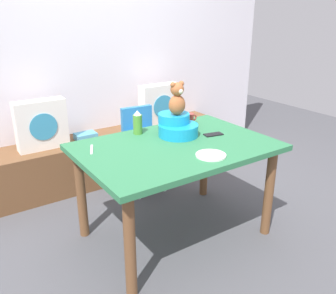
{
  "coord_description": "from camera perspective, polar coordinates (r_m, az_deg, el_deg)",
  "views": [
    {
      "loc": [
        -1.38,
        -1.95,
        1.64
      ],
      "look_at": [
        0.0,
        0.1,
        0.69
      ],
      "focal_mm": 38.66,
      "sensor_mm": 36.0,
      "label": 1
    }
  ],
  "objects": [
    {
      "name": "dinner_plate_near",
      "position": [
        2.38,
        6.77,
        -1.3
      ],
      "size": [
        0.2,
        0.2,
        0.01
      ],
      "primitive_type": "cylinder",
      "color": "white",
      "rests_on": "dining_table"
    },
    {
      "name": "ketchup_bottle",
      "position": [
        2.77,
        -4.81,
        3.81
      ],
      "size": [
        0.07,
        0.07,
        0.18
      ],
      "color": "#4C8C33",
      "rests_on": "dining_table"
    },
    {
      "name": "highchair",
      "position": [
        3.35,
        -3.98,
        1.42
      ],
      "size": [
        0.34,
        0.47,
        0.79
      ],
      "color": "#2672B2",
      "rests_on": "ground_plane"
    },
    {
      "name": "book_stack",
      "position": [
        3.58,
        -12.85,
        1.7
      ],
      "size": [
        0.2,
        0.14,
        0.06
      ],
      "primitive_type": "cube",
      "color": "#4E9EC2",
      "rests_on": "window_bench"
    },
    {
      "name": "cell_phone",
      "position": [
        2.78,
        7.16,
        1.98
      ],
      "size": [
        0.15,
        0.1,
        0.01
      ],
      "primitive_type": "cube",
      "rotation": [
        0.0,
        0.0,
        1.38
      ],
      "color": "black",
      "rests_on": "dining_table"
    },
    {
      "name": "coffee_mug",
      "position": [
        3.0,
        3.36,
        4.42
      ],
      "size": [
        0.12,
        0.08,
        0.09
      ],
      "color": "#9E332D",
      "rests_on": "dining_table"
    },
    {
      "name": "teddy_bear",
      "position": [
        2.68,
        1.45,
        7.53
      ],
      "size": [
        0.13,
        0.12,
        0.25
      ],
      "color": "#A45B33",
      "rests_on": "infant_seat_teal"
    },
    {
      "name": "back_wall",
      "position": [
        3.73,
        -12.48,
        15.3
      ],
      "size": [
        4.4,
        0.1,
        2.6
      ],
      "primitive_type": "cube",
      "color": "silver",
      "rests_on": "ground_plane"
    },
    {
      "name": "pillow_floral_right",
      "position": [
        3.87,
        -1.3,
        6.62
      ],
      "size": [
        0.44,
        0.15,
        0.44
      ],
      "color": "white",
      "rests_on": "window_bench"
    },
    {
      "name": "pillow_floral_left",
      "position": [
        3.39,
        -19.34,
        3.32
      ],
      "size": [
        0.44,
        0.15,
        0.44
      ],
      "color": "white",
      "rests_on": "window_bench"
    },
    {
      "name": "table_fork",
      "position": [
        2.52,
        -11.95,
        -0.37
      ],
      "size": [
        0.08,
        0.16,
        0.01
      ],
      "primitive_type": "cube",
      "rotation": [
        0.0,
        0.0,
        2.73
      ],
      "color": "silver",
      "rests_on": "dining_table"
    },
    {
      "name": "infant_seat_teal",
      "position": [
        2.73,
        1.4,
        3.32
      ],
      "size": [
        0.3,
        0.33,
        0.16
      ],
      "color": "#1691CC",
      "rests_on": "dining_table"
    },
    {
      "name": "ground_plane",
      "position": [
        2.9,
        1.13,
        -13.41
      ],
      "size": [
        8.0,
        8.0,
        0.0
      ],
      "primitive_type": "plane",
      "color": "#4C4C51"
    },
    {
      "name": "dining_table",
      "position": [
        2.6,
        1.23,
        -1.65
      ],
      "size": [
        1.36,
        0.94,
        0.74
      ],
      "color": "#2D7247",
      "rests_on": "ground_plane"
    },
    {
      "name": "window_bench",
      "position": [
        3.74,
        -9.64,
        -1.46
      ],
      "size": [
        2.6,
        0.44,
        0.46
      ],
      "primitive_type": "cube",
      "color": "brown",
      "rests_on": "ground_plane"
    }
  ]
}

